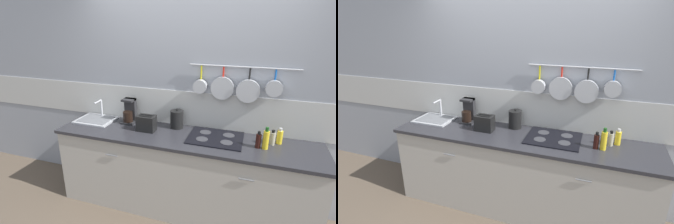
% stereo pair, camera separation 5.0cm
% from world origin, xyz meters
% --- Properties ---
extents(ground_plane, '(12.00, 12.00, 0.00)m').
position_xyz_m(ground_plane, '(0.00, 0.00, 0.00)').
color(ground_plane, brown).
extents(wall_back, '(7.20, 0.16, 2.60)m').
position_xyz_m(wall_back, '(0.00, 0.36, 1.27)').
color(wall_back, '#999EA8').
rests_on(wall_back, ground_plane).
extents(cabinet_base, '(2.81, 0.62, 0.88)m').
position_xyz_m(cabinet_base, '(0.00, -0.00, 0.44)').
color(cabinet_base, '#B7B2A8').
rests_on(cabinet_base, ground_plane).
extents(countertop, '(2.85, 0.64, 0.03)m').
position_xyz_m(countertop, '(0.00, 0.00, 0.90)').
color(countertop, '#2D2D33').
rests_on(countertop, cabinet_base).
extents(sink_basin, '(0.46, 0.37, 0.23)m').
position_xyz_m(sink_basin, '(-1.15, 0.12, 0.94)').
color(sink_basin, '#B7BABF').
rests_on(sink_basin, countertop).
extents(coffee_maker, '(0.16, 0.18, 0.30)m').
position_xyz_m(coffee_maker, '(-0.73, 0.20, 1.04)').
color(coffee_maker, '#262628').
rests_on(coffee_maker, countertop).
extents(toaster, '(0.22, 0.14, 0.18)m').
position_xyz_m(toaster, '(-0.43, 0.02, 1.01)').
color(toaster, black).
rests_on(toaster, countertop).
extents(kettle, '(0.15, 0.15, 0.23)m').
position_xyz_m(kettle, '(-0.13, 0.22, 1.02)').
color(kettle, black).
rests_on(kettle, countertop).
extents(cooktop, '(0.56, 0.47, 0.01)m').
position_xyz_m(cooktop, '(0.35, 0.07, 0.92)').
color(cooktop, black).
rests_on(cooktop, countertop).
extents(bottle_olive_oil, '(0.05, 0.05, 0.17)m').
position_xyz_m(bottle_olive_oil, '(0.77, -0.01, 0.99)').
color(bottle_olive_oil, '#33140F').
rests_on(bottle_olive_oil, countertop).
extents(bottle_hot_sauce, '(0.06, 0.06, 0.22)m').
position_xyz_m(bottle_hot_sauce, '(0.84, -0.01, 1.02)').
color(bottle_hot_sauce, yellow).
rests_on(bottle_hot_sauce, countertop).
extents(bottle_dish_soap, '(0.05, 0.05, 0.16)m').
position_xyz_m(bottle_dish_soap, '(0.91, 0.11, 0.99)').
color(bottle_dish_soap, '#BFB799').
rests_on(bottle_dish_soap, countertop).
extents(bottle_vinegar, '(0.06, 0.06, 0.17)m').
position_xyz_m(bottle_vinegar, '(0.97, 0.16, 0.99)').
color(bottle_vinegar, yellow).
rests_on(bottle_vinegar, countertop).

